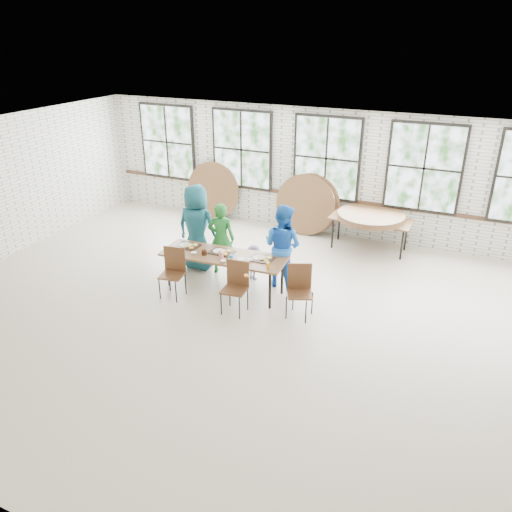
{
  "coord_description": "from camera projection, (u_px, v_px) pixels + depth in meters",
  "views": [
    {
      "loc": [
        3.22,
        -6.77,
        4.68
      ],
      "look_at": [
        0.0,
        0.4,
        1.05
      ],
      "focal_mm": 35.0,
      "sensor_mm": 36.0,
      "label": 1
    }
  ],
  "objects": [
    {
      "name": "adult_teal",
      "position": [
        197.0,
        228.0,
        10.27
      ],
      "size": [
        0.89,
        0.58,
        1.82
      ],
      "primitive_type": "imported",
      "rotation": [
        0.0,
        0.0,
        3.14
      ],
      "color": "navy",
      "rests_on": "ground"
    },
    {
      "name": "room",
      "position": [
        326.0,
        160.0,
        11.67
      ],
      "size": [
        12.0,
        12.0,
        12.0
      ],
      "color": "#B4A78F",
      "rests_on": "ground"
    },
    {
      "name": "chair_spare",
      "position": [
        300.0,
        286.0,
        8.7
      ],
      "size": [
        0.55,
        0.54,
        0.95
      ],
      "rotation": [
        0.0,
        0.0,
        0.4
      ],
      "color": "#54321C",
      "rests_on": "ground"
    },
    {
      "name": "storage_table",
      "position": [
        370.0,
        221.0,
        11.23
      ],
      "size": [
        1.83,
        0.82,
        0.74
      ],
      "rotation": [
        0.0,
        0.0,
        -0.04
      ],
      "color": "brown",
      "rests_on": "ground"
    },
    {
      "name": "adult_blue",
      "position": [
        282.0,
        246.0,
        9.59
      ],
      "size": [
        0.93,
        0.8,
        1.67
      ],
      "primitive_type": "imported",
      "rotation": [
        0.0,
        0.0,
        2.91
      ],
      "color": "blue",
      "rests_on": "ground"
    },
    {
      "name": "dining_table",
      "position": [
        224.0,
        257.0,
        9.46
      ],
      "size": [
        2.44,
        0.94,
        0.74
      ],
      "rotation": [
        0.0,
        0.0,
        0.06
      ],
      "color": "brown",
      "rests_on": "ground"
    },
    {
      "name": "chair_near_right",
      "position": [
        236.0,
        282.0,
        8.82
      ],
      "size": [
        0.45,
        0.44,
        0.95
      ],
      "rotation": [
        0.0,
        0.0,
        0.08
      ],
      "color": "#54321C",
      "rests_on": "ground"
    },
    {
      "name": "tabletop_clutter",
      "position": [
        227.0,
        255.0,
        9.37
      ],
      "size": [
        2.07,
        0.61,
        0.11
      ],
      "color": "black",
      "rests_on": "dining_table"
    },
    {
      "name": "chair_near_left",
      "position": [
        173.0,
        268.0,
        9.35
      ],
      "size": [
        0.49,
        0.47,
        0.95
      ],
      "rotation": [
        0.0,
        0.0,
        0.18
      ],
      "color": "#54321C",
      "rests_on": "ground"
    },
    {
      "name": "round_tops_stacked",
      "position": [
        371.0,
        216.0,
        11.19
      ],
      "size": [
        1.5,
        1.5,
        0.13
      ],
      "color": "brown",
      "rests_on": "storage_table"
    },
    {
      "name": "toddler",
      "position": [
        254.0,
        262.0,
        10.01
      ],
      "size": [
        0.54,
        0.42,
        0.74
      ],
      "primitive_type": "imported",
      "rotation": [
        0.0,
        0.0,
        2.81
      ],
      "color": "#171948",
      "rests_on": "ground"
    },
    {
      "name": "round_tops_leaning",
      "position": [
        274.0,
        200.0,
        12.45
      ],
      "size": [
        4.18,
        0.36,
        1.5
      ],
      "color": "brown",
      "rests_on": "ground"
    },
    {
      "name": "adult_green",
      "position": [
        221.0,
        239.0,
        10.12
      ],
      "size": [
        0.63,
        0.49,
        1.52
      ],
      "primitive_type": "imported",
      "rotation": [
        0.0,
        0.0,
        3.4
      ],
      "color": "#1B6724",
      "rests_on": "ground"
    }
  ]
}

